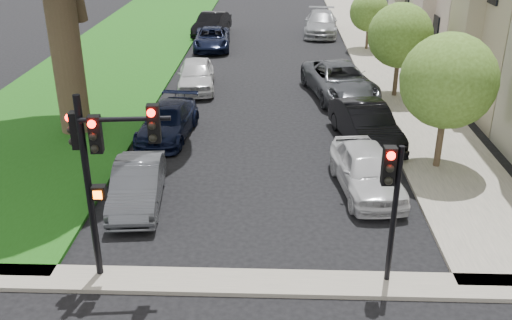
{
  "coord_description": "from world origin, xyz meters",
  "views": [
    {
      "loc": [
        0.51,
        -9.45,
        8.58
      ],
      "look_at": [
        0.0,
        5.0,
        2.0
      ],
      "focal_mm": 40.0,
      "sensor_mm": 36.0,
      "label": 1
    }
  ],
  "objects_px": {
    "traffic_signal_secondary": "(391,191)",
    "car_parked_9": "(212,24)",
    "small_tree_b": "(400,36)",
    "car_parked_1": "(366,124)",
    "car_parked_4": "(321,23)",
    "car_parked_6": "(168,122)",
    "small_tree_a": "(448,81)",
    "traffic_signal_main": "(101,157)",
    "car_parked_7": "(196,75)",
    "car_parked_8": "(212,39)",
    "small_tree_c": "(369,12)",
    "car_parked_2": "(340,81)",
    "car_parked_0": "(367,170)",
    "car_parked_5": "(137,185)"
  },
  "relations": [
    {
      "from": "traffic_signal_secondary",
      "to": "car_parked_9",
      "type": "height_order",
      "value": "traffic_signal_secondary"
    },
    {
      "from": "small_tree_b",
      "to": "car_parked_1",
      "type": "bearing_deg",
      "value": -111.07
    },
    {
      "from": "car_parked_4",
      "to": "car_parked_6",
      "type": "xyz_separation_m",
      "value": [
        -7.34,
        -19.46,
        -0.15
      ]
    },
    {
      "from": "small_tree_a",
      "to": "traffic_signal_main",
      "type": "xyz_separation_m",
      "value": [
        -9.63,
        -6.67,
        0.11
      ]
    },
    {
      "from": "car_parked_7",
      "to": "car_parked_8",
      "type": "relative_size",
      "value": 0.92
    },
    {
      "from": "car_parked_1",
      "to": "car_parked_6",
      "type": "xyz_separation_m",
      "value": [
        -7.71,
        0.34,
        -0.13
      ]
    },
    {
      "from": "car_parked_4",
      "to": "car_parked_9",
      "type": "xyz_separation_m",
      "value": [
        -7.62,
        -0.57,
        -0.02
      ]
    },
    {
      "from": "car_parked_6",
      "to": "small_tree_c",
      "type": "bearing_deg",
      "value": 61.44
    },
    {
      "from": "car_parked_9",
      "to": "car_parked_2",
      "type": "bearing_deg",
      "value": -50.1
    },
    {
      "from": "small_tree_c",
      "to": "car_parked_9",
      "type": "distance_m",
      "value": 11.09
    },
    {
      "from": "car_parked_2",
      "to": "car_parked_7",
      "type": "bearing_deg",
      "value": 160.59
    },
    {
      "from": "car_parked_6",
      "to": "car_parked_9",
      "type": "distance_m",
      "value": 18.9
    },
    {
      "from": "small_tree_c",
      "to": "car_parked_2",
      "type": "relative_size",
      "value": 0.63
    },
    {
      "from": "car_parked_7",
      "to": "traffic_signal_secondary",
      "type": "bearing_deg",
      "value": -72.93
    },
    {
      "from": "car_parked_0",
      "to": "car_parked_4",
      "type": "distance_m",
      "value": 23.87
    },
    {
      "from": "car_parked_7",
      "to": "car_parked_9",
      "type": "distance_m",
      "value": 12.55
    },
    {
      "from": "car_parked_2",
      "to": "car_parked_9",
      "type": "distance_m",
      "value": 15.47
    },
    {
      "from": "car_parked_2",
      "to": "car_parked_4",
      "type": "relative_size",
      "value": 1.05
    },
    {
      "from": "traffic_signal_secondary",
      "to": "car_parked_8",
      "type": "distance_m",
      "value": 25.2
    },
    {
      "from": "car_parked_7",
      "to": "car_parked_2",
      "type": "bearing_deg",
      "value": -13.67
    },
    {
      "from": "small_tree_a",
      "to": "small_tree_b",
      "type": "distance_m",
      "value": 8.0
    },
    {
      "from": "car_parked_8",
      "to": "small_tree_c",
      "type": "bearing_deg",
      "value": -4.22
    },
    {
      "from": "small_tree_a",
      "to": "small_tree_c",
      "type": "height_order",
      "value": "small_tree_a"
    },
    {
      "from": "car_parked_7",
      "to": "small_tree_b",
      "type": "bearing_deg",
      "value": -11.59
    },
    {
      "from": "car_parked_7",
      "to": "small_tree_c",
      "type": "bearing_deg",
      "value": 35.56
    },
    {
      "from": "small_tree_b",
      "to": "car_parked_4",
      "type": "xyz_separation_m",
      "value": [
        -2.57,
        14.08,
        -2.17
      ]
    },
    {
      "from": "car_parked_0",
      "to": "car_parked_8",
      "type": "distance_m",
      "value": 20.53
    },
    {
      "from": "car_parked_0",
      "to": "car_parked_5",
      "type": "height_order",
      "value": "car_parked_0"
    },
    {
      "from": "small_tree_b",
      "to": "traffic_signal_secondary",
      "type": "bearing_deg",
      "value": -101.56
    },
    {
      "from": "small_tree_c",
      "to": "small_tree_b",
      "type": "bearing_deg",
      "value": -90.0
    },
    {
      "from": "traffic_signal_secondary",
      "to": "car_parked_5",
      "type": "distance_m",
      "value": 8.05
    },
    {
      "from": "car_parked_8",
      "to": "car_parked_2",
      "type": "bearing_deg",
      "value": -57.04
    },
    {
      "from": "car_parked_9",
      "to": "car_parked_6",
      "type": "bearing_deg",
      "value": -78.48
    },
    {
      "from": "small_tree_b",
      "to": "car_parked_6",
      "type": "xyz_separation_m",
      "value": [
        -9.91,
        -5.38,
        -2.32
      ]
    },
    {
      "from": "small_tree_c",
      "to": "traffic_signal_main",
      "type": "xyz_separation_m",
      "value": [
        -9.63,
        -24.12,
        0.9
      ]
    },
    {
      "from": "car_parked_0",
      "to": "car_parked_8",
      "type": "bearing_deg",
      "value": 103.21
    },
    {
      "from": "car_parked_0",
      "to": "car_parked_8",
      "type": "xyz_separation_m",
      "value": [
        -7.03,
        19.29,
        -0.09
      ]
    },
    {
      "from": "car_parked_6",
      "to": "car_parked_1",
      "type": "bearing_deg",
      "value": 2.66
    },
    {
      "from": "traffic_signal_main",
      "to": "car_parked_4",
      "type": "bearing_deg",
      "value": 76.21
    },
    {
      "from": "car_parked_0",
      "to": "car_parked_4",
      "type": "height_order",
      "value": "car_parked_4"
    },
    {
      "from": "traffic_signal_secondary",
      "to": "car_parked_1",
      "type": "distance_m",
      "value": 9.2
    },
    {
      "from": "car_parked_1",
      "to": "car_parked_4",
      "type": "distance_m",
      "value": 19.81
    },
    {
      "from": "traffic_signal_main",
      "to": "car_parked_2",
      "type": "relative_size",
      "value": 0.83
    },
    {
      "from": "traffic_signal_main",
      "to": "car_parked_6",
      "type": "relative_size",
      "value": 1.07
    },
    {
      "from": "small_tree_c",
      "to": "car_parked_6",
      "type": "xyz_separation_m",
      "value": [
        -9.91,
        -14.83,
        -1.74
      ]
    },
    {
      "from": "traffic_signal_main",
      "to": "car_parked_1",
      "type": "height_order",
      "value": "traffic_signal_main"
    },
    {
      "from": "car_parked_0",
      "to": "car_parked_2",
      "type": "height_order",
      "value": "car_parked_2"
    },
    {
      "from": "small_tree_b",
      "to": "car_parked_2",
      "type": "bearing_deg",
      "value": 179.78
    },
    {
      "from": "car_parked_9",
      "to": "car_parked_0",
      "type": "bearing_deg",
      "value": -61.56
    },
    {
      "from": "car_parked_5",
      "to": "small_tree_b",
      "type": "bearing_deg",
      "value": 42.05
    }
  ]
}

